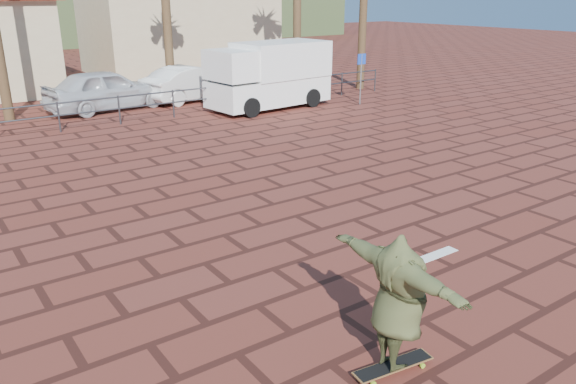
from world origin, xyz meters
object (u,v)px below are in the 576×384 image
object	(u,v)px
car_silver	(106,90)
car_white	(193,83)
campervan	(270,74)
skateboarder	(398,302)
longboard	(393,366)

from	to	relation	value
car_silver	car_white	bearing A→B (deg)	-99.39
campervan	car_white	world-z (taller)	campervan
skateboarder	car_white	world-z (taller)	skateboarder
campervan	car_silver	bearing A→B (deg)	143.43
car_silver	campervan	bearing A→B (deg)	-130.13
campervan	car_silver	distance (m)	6.30
longboard	campervan	world-z (taller)	campervan
campervan	car_white	size ratio (longest dim) A/B	1.14
longboard	car_white	xyz separation A→B (m)	(6.11, 17.77, 0.64)
longboard	campervan	xyz separation A→B (m)	(7.85, 14.55, 1.24)
longboard	campervan	distance (m)	16.58
longboard	skateboarder	bearing A→B (deg)	-82.22
car_silver	car_white	xyz separation A→B (m)	(3.64, -0.02, -0.07)
longboard	car_white	bearing A→B (deg)	78.81
car_white	skateboarder	bearing A→B (deg)	148.58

